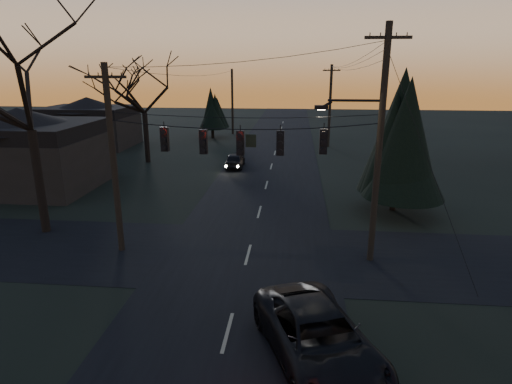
# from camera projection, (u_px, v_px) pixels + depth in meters

# --- Properties ---
(main_road) EXTENTS (8.00, 120.00, 0.02)m
(main_road) POSITION_uv_depth(u_px,v_px,m) (264.00, 193.00, 29.19)
(main_road) COLOR black
(main_road) RESTS_ON ground
(cross_road) EXTENTS (60.00, 7.00, 0.02)m
(cross_road) POSITION_uv_depth(u_px,v_px,m) (248.00, 255.00, 19.65)
(cross_road) COLOR black
(cross_road) RESTS_ON ground
(utility_pole_right) EXTENTS (5.00, 0.30, 10.00)m
(utility_pole_right) POSITION_uv_depth(u_px,v_px,m) (370.00, 260.00, 19.15)
(utility_pole_right) COLOR black
(utility_pole_right) RESTS_ON ground
(utility_pole_left) EXTENTS (1.80, 0.30, 8.50)m
(utility_pole_left) POSITION_uv_depth(u_px,v_px,m) (122.00, 250.00, 20.19)
(utility_pole_left) COLOR black
(utility_pole_left) RESTS_ON ground
(utility_pole_far_r) EXTENTS (1.80, 0.30, 8.50)m
(utility_pole_far_r) POSITION_uv_depth(u_px,v_px,m) (328.00, 147.00, 45.89)
(utility_pole_far_r) COLOR black
(utility_pole_far_r) RESTS_ON ground
(utility_pole_far_l) EXTENTS (0.30, 0.30, 8.00)m
(utility_pole_far_l) POSITION_uv_depth(u_px,v_px,m) (233.00, 134.00, 54.56)
(utility_pole_far_l) COLOR black
(utility_pole_far_l) RESTS_ON ground
(span_signal_assembly) EXTENTS (11.50, 0.44, 1.57)m
(span_signal_assembly) POSITION_uv_depth(u_px,v_px,m) (242.00, 141.00, 18.18)
(span_signal_assembly) COLOR black
(span_signal_assembly) RESTS_ON ground
(bare_tree_left) EXTENTS (9.88, 9.88, 10.67)m
(bare_tree_left) POSITION_uv_depth(u_px,v_px,m) (25.00, 85.00, 20.33)
(bare_tree_left) COLOR black
(bare_tree_left) RESTS_ON ground
(evergreen_right) EXTENTS (4.61, 4.61, 7.74)m
(evergreen_right) POSITION_uv_depth(u_px,v_px,m) (399.00, 136.00, 24.54)
(evergreen_right) COLOR black
(evergreen_right) RESTS_ON ground
(bare_tree_dist) EXTENTS (7.25, 7.25, 8.84)m
(bare_tree_dist) POSITION_uv_depth(u_px,v_px,m) (143.00, 92.00, 36.84)
(bare_tree_dist) COLOR black
(bare_tree_dist) RESTS_ON ground
(evergreen_dist) EXTENTS (3.24, 3.24, 5.38)m
(evergreen_dist) POSITION_uv_depth(u_px,v_px,m) (212.00, 110.00, 50.61)
(evergreen_dist) COLOR black
(evergreen_dist) RESTS_ON ground
(house_left_near) EXTENTS (10.00, 8.00, 5.60)m
(house_left_near) POSITION_uv_depth(u_px,v_px,m) (23.00, 148.00, 29.93)
(house_left_near) COLOR black
(house_left_near) RESTS_ON ground
(house_left_far) EXTENTS (9.00, 7.00, 5.20)m
(house_left_far) POSITION_uv_depth(u_px,v_px,m) (89.00, 122.00, 45.53)
(house_left_far) COLOR black
(house_left_far) RESTS_ON ground
(suv_near) EXTENTS (4.46, 6.25, 1.58)m
(suv_near) POSITION_uv_depth(u_px,v_px,m) (318.00, 338.00, 12.33)
(suv_near) COLOR black
(suv_near) RESTS_ON ground
(sedan_oncoming_a) EXTENTS (1.57, 3.72, 1.25)m
(sedan_oncoming_a) POSITION_uv_depth(u_px,v_px,m) (235.00, 160.00, 36.36)
(sedan_oncoming_a) COLOR black
(sedan_oncoming_a) RESTS_ON ground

